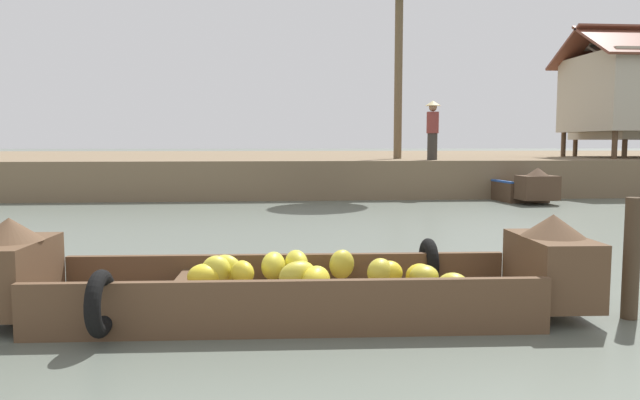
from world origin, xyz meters
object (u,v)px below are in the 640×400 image
object	(u,v)px
mooring_post	(632,259)
fishing_skiff_distant	(500,185)
banana_boat	(291,283)
vendor_person	(433,127)

from	to	relation	value
mooring_post	fishing_skiff_distant	bearing A→B (deg)	73.95
banana_boat	fishing_skiff_distant	xyz separation A→B (m)	(6.32, 11.38, 0.03)
banana_boat	mooring_post	size ratio (longest dim) A/B	4.99
vendor_person	mooring_post	world-z (taller)	vendor_person
banana_boat	mooring_post	bearing A→B (deg)	-5.70
fishing_skiff_distant	mooring_post	world-z (taller)	mooring_post
mooring_post	banana_boat	bearing A→B (deg)	174.30
banana_boat	mooring_post	world-z (taller)	mooring_post
fishing_skiff_distant	banana_boat	bearing A→B (deg)	-119.04
fishing_skiff_distant	mooring_post	distance (m)	12.15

